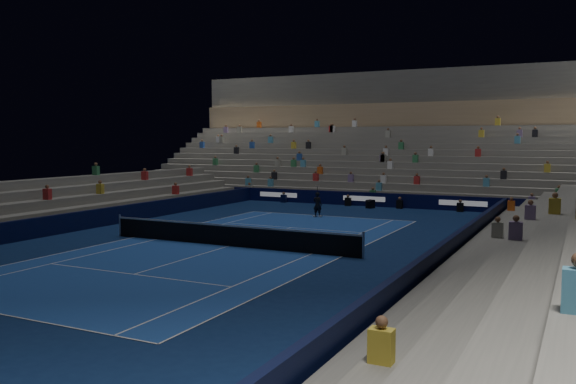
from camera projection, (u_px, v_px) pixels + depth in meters
The scene contains 11 objects.
ground at pixel (229, 246), 27.20m from camera, with size 90.00×90.00×0.00m, color #0C204C.
court_surface at pixel (229, 246), 27.20m from camera, with size 10.97×23.77×0.01m, color #1C449A.
sponsor_barrier_far at pixel (365, 199), 43.66m from camera, with size 44.00×0.25×1.00m, color black.
sponsor_barrier_east at pixel (446, 253), 22.85m from camera, with size 0.25×37.00×1.00m, color black.
sponsor_barrier_west at pixel (71, 222), 31.47m from camera, with size 0.25×37.00×1.00m, color black.
grandstand_main at pixel (401, 156), 51.79m from camera, with size 44.00×15.20×11.20m.
grandstand_east at pixel (545, 250), 21.27m from camera, with size 5.00×37.00×2.50m.
grandstand_west at pixel (25, 211), 32.97m from camera, with size 5.00×37.00×2.50m.
tennis_net at pixel (229, 235), 27.16m from camera, with size 12.90×0.10×1.10m.
tennis_player at pixel (317, 205), 37.38m from camera, with size 0.57×0.38×1.57m, color black.
broadcast_camera at pixel (370, 204), 42.25m from camera, with size 0.58×0.96×0.59m.
Camera 1 is at (14.38, -22.87, 4.82)m, focal length 37.49 mm.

